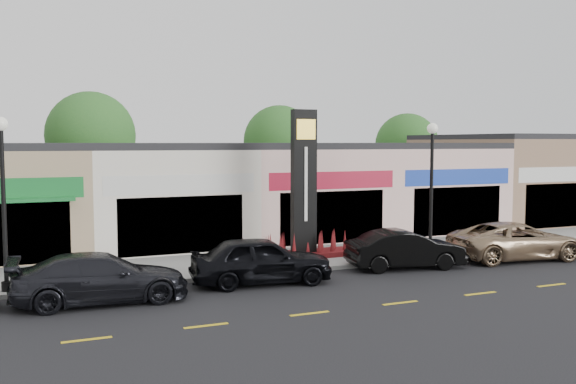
% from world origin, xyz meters
% --- Properties ---
extents(ground, '(120.00, 120.00, 0.00)m').
position_xyz_m(ground, '(0.00, 0.00, 0.00)').
color(ground, black).
rests_on(ground, ground).
extents(sidewalk, '(52.00, 4.30, 0.15)m').
position_xyz_m(sidewalk, '(0.00, 4.35, 0.07)').
color(sidewalk, gray).
rests_on(sidewalk, ground).
extents(curb, '(52.00, 0.20, 0.15)m').
position_xyz_m(curb, '(0.00, 2.10, 0.07)').
color(curb, gray).
rests_on(curb, ground).
extents(shop_beige, '(7.00, 10.85, 4.80)m').
position_xyz_m(shop_beige, '(-8.50, 11.46, 2.40)').
color(shop_beige, tan).
rests_on(shop_beige, ground).
extents(shop_cream, '(7.00, 10.01, 4.80)m').
position_xyz_m(shop_cream, '(-1.50, 11.47, 2.40)').
color(shop_cream, silver).
rests_on(shop_cream, ground).
extents(shop_pink_w, '(7.00, 10.01, 4.80)m').
position_xyz_m(shop_pink_w, '(5.50, 11.47, 2.40)').
color(shop_pink_w, beige).
rests_on(shop_pink_w, ground).
extents(shop_pink_e, '(7.00, 10.01, 4.80)m').
position_xyz_m(shop_pink_e, '(12.50, 11.47, 2.40)').
color(shop_pink_e, beige).
rests_on(shop_pink_e, ground).
extents(shop_tan, '(7.00, 10.01, 5.30)m').
position_xyz_m(shop_tan, '(19.50, 11.48, 2.65)').
color(shop_tan, '#906D53').
rests_on(shop_tan, ground).
extents(tree_rear_west, '(5.20, 5.20, 7.83)m').
position_xyz_m(tree_rear_west, '(-4.00, 19.50, 5.22)').
color(tree_rear_west, '#382619').
rests_on(tree_rear_west, ground).
extents(tree_rear_mid, '(4.80, 4.80, 7.29)m').
position_xyz_m(tree_rear_mid, '(8.00, 19.50, 4.88)').
color(tree_rear_mid, '#382619').
rests_on(tree_rear_mid, ground).
extents(tree_rear_east, '(4.60, 4.60, 6.94)m').
position_xyz_m(tree_rear_east, '(18.00, 19.50, 4.63)').
color(tree_rear_east, '#382619').
rests_on(tree_rear_east, ground).
extents(lamp_west_near, '(0.44, 0.44, 5.47)m').
position_xyz_m(lamp_west_near, '(-8.00, 2.50, 3.48)').
color(lamp_west_near, black).
rests_on(lamp_west_near, sidewalk).
extents(lamp_east_near, '(0.44, 0.44, 5.47)m').
position_xyz_m(lamp_east_near, '(8.00, 2.50, 3.48)').
color(lamp_east_near, black).
rests_on(lamp_east_near, sidewalk).
extents(pylon_sign, '(4.20, 1.30, 6.00)m').
position_xyz_m(pylon_sign, '(3.00, 4.20, 2.27)').
color(pylon_sign, '#510E18').
rests_on(pylon_sign, sidewalk).
extents(car_dark_sedan, '(2.29, 5.26, 1.51)m').
position_xyz_m(car_dark_sedan, '(-5.32, 0.51, 0.75)').
color(car_dark_sedan, black).
rests_on(car_dark_sedan, ground).
extents(car_black_sedan, '(2.46, 5.01, 1.65)m').
position_xyz_m(car_black_sedan, '(-0.01, 0.98, 0.82)').
color(car_black_sedan, black).
rests_on(car_black_sedan, ground).
extents(car_black_conv, '(2.26, 4.69, 1.48)m').
position_xyz_m(car_black_conv, '(5.96, 1.24, 0.74)').
color(car_black_conv, black).
rests_on(car_black_conv, ground).
extents(car_gold_suv, '(3.21, 5.81, 1.54)m').
position_xyz_m(car_gold_suv, '(11.28, 1.10, 0.77)').
color(car_gold_suv, '#A08566').
rests_on(car_gold_suv, ground).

